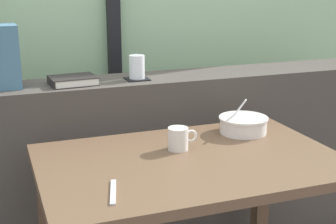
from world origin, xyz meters
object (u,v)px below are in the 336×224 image
at_px(closed_book, 73,80).
at_px(ceramic_mug, 179,139).
at_px(juice_glass, 137,68).
at_px(breakfast_table, 190,187).
at_px(coaster_square, 137,79).
at_px(fork_utensil, 113,192).
at_px(soup_bowl, 243,125).

bearing_deg(closed_book, ceramic_mug, -56.71).
relative_size(juice_glass, closed_book, 0.51).
height_order(breakfast_table, juice_glass, juice_glass).
height_order(coaster_square, ceramic_mug, coaster_square).
relative_size(breakfast_table, fork_utensil, 6.29).
relative_size(breakfast_table, coaster_square, 10.70).
relative_size(breakfast_table, soup_bowl, 5.30).
relative_size(juice_glass, ceramic_mug, 0.93).
relative_size(closed_book, soup_bowl, 1.01).
xyz_separation_m(breakfast_table, ceramic_mug, (-0.00, 0.10, 0.15)).
relative_size(breakfast_table, juice_glass, 10.21).
xyz_separation_m(breakfast_table, closed_book, (-0.31, 0.57, 0.30)).
distance_m(juice_glass, ceramic_mug, 0.50).
bearing_deg(coaster_square, juice_glass, 88.21).
xyz_separation_m(coaster_square, closed_book, (-0.29, 0.00, 0.01)).
bearing_deg(coaster_square, fork_utensil, -112.11).
bearing_deg(ceramic_mug, fork_utensil, -138.81).
height_order(soup_bowl, ceramic_mug, soup_bowl).
bearing_deg(fork_utensil, soup_bowl, 45.43).
distance_m(coaster_square, closed_book, 0.29).
distance_m(coaster_square, ceramic_mug, 0.49).
height_order(fork_utensil, ceramic_mug, ceramic_mug).
bearing_deg(fork_utensil, coaster_square, 82.88).
height_order(coaster_square, closed_book, closed_book).
bearing_deg(closed_book, juice_glass, -0.12).
xyz_separation_m(coaster_square, ceramic_mug, (0.02, -0.47, -0.14)).
bearing_deg(breakfast_table, fork_utensil, -150.75).
bearing_deg(breakfast_table, closed_book, 118.82).
bearing_deg(juice_glass, closed_book, 179.88).
xyz_separation_m(breakfast_table, coaster_square, (-0.02, 0.57, 0.29)).
distance_m(juice_glass, fork_utensil, 0.84).
distance_m(breakfast_table, ceramic_mug, 0.18).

